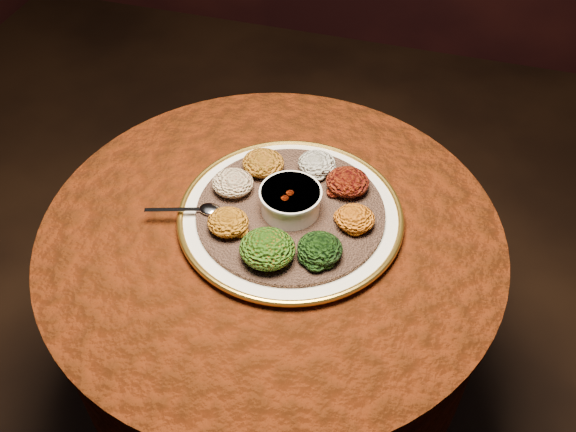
# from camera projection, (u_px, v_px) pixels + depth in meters

# --- Properties ---
(table) EXTENTS (0.96, 0.96, 0.73)m
(table) POSITION_uv_depth(u_px,v_px,m) (272.00, 283.00, 1.45)
(table) COLOR black
(table) RESTS_ON ground
(platter) EXTENTS (0.57, 0.57, 0.02)m
(platter) POSITION_uv_depth(u_px,v_px,m) (290.00, 215.00, 1.33)
(platter) COLOR white
(platter) RESTS_ON table
(injera) EXTENTS (0.41, 0.41, 0.01)m
(injera) POSITION_uv_depth(u_px,v_px,m) (291.00, 212.00, 1.32)
(injera) COLOR brown
(injera) RESTS_ON platter
(stew_bowl) EXTENTS (0.13, 0.13, 0.05)m
(stew_bowl) POSITION_uv_depth(u_px,v_px,m) (291.00, 199.00, 1.30)
(stew_bowl) COLOR white
(stew_bowl) RESTS_ON injera
(spoon) EXTENTS (0.15, 0.06, 0.01)m
(spoon) POSITION_uv_depth(u_px,v_px,m) (205.00, 209.00, 1.31)
(spoon) COLOR silver
(spoon) RESTS_ON injera
(portion_ayib) EXTENTS (0.08, 0.08, 0.04)m
(portion_ayib) POSITION_uv_depth(u_px,v_px,m) (317.00, 163.00, 1.39)
(portion_ayib) COLOR beige
(portion_ayib) RESTS_ON injera
(portion_kitfo) EXTENTS (0.09, 0.09, 0.04)m
(portion_kitfo) POSITION_uv_depth(u_px,v_px,m) (348.00, 182.00, 1.35)
(portion_kitfo) COLOR black
(portion_kitfo) RESTS_ON injera
(portion_tikil) EXTENTS (0.08, 0.08, 0.04)m
(portion_tikil) POSITION_uv_depth(u_px,v_px,m) (355.00, 218.00, 1.28)
(portion_tikil) COLOR #B7700F
(portion_tikil) RESTS_ON injera
(portion_gomen) EXTENTS (0.09, 0.08, 0.04)m
(portion_gomen) POSITION_uv_depth(u_px,v_px,m) (320.00, 248.00, 1.22)
(portion_gomen) COLOR black
(portion_gomen) RESTS_ON injera
(portion_mixveg) EXTENTS (0.11, 0.10, 0.05)m
(portion_mixveg) POSITION_uv_depth(u_px,v_px,m) (267.00, 249.00, 1.21)
(portion_mixveg) COLOR #AC420B
(portion_mixveg) RESTS_ON injera
(portion_kik) EXTENTS (0.08, 0.08, 0.04)m
(portion_kik) POSITION_uv_depth(u_px,v_px,m) (228.00, 222.00, 1.27)
(portion_kik) COLOR #BA6810
(portion_kik) RESTS_ON injera
(portion_timatim) EXTENTS (0.09, 0.08, 0.04)m
(portion_timatim) POSITION_uv_depth(u_px,v_px,m) (233.00, 183.00, 1.35)
(portion_timatim) COLOR maroon
(portion_timatim) RESTS_ON injera
(portion_shiro) EXTENTS (0.09, 0.09, 0.04)m
(portion_shiro) POSITION_uv_depth(u_px,v_px,m) (263.00, 163.00, 1.39)
(portion_shiro) COLOR #A55713
(portion_shiro) RESTS_ON injera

